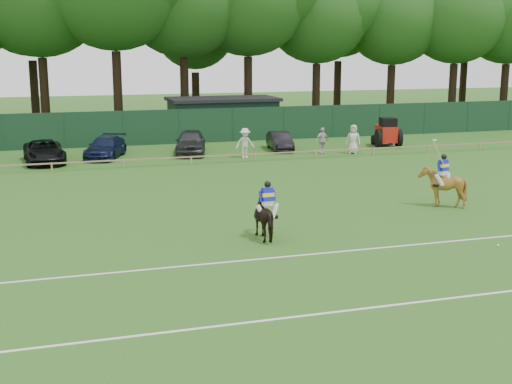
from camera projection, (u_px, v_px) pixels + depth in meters
name	position (u px, v px, depth m)	size (l,w,h in m)	color
ground	(267.00, 249.00, 23.77)	(160.00, 160.00, 0.00)	#1E4C14
horse_dark	(267.00, 218.00, 24.97)	(0.85, 1.86, 1.57)	black
horse_chestnut	(442.00, 187.00, 29.92)	(1.47, 1.65, 1.82)	brown
suv_black	(44.00, 152.00, 41.31)	(2.26, 4.91, 1.37)	black
sedan_navy	(106.00, 147.00, 43.19)	(1.86, 4.59, 1.33)	#131B3C
hatch_grey	(190.00, 142.00, 44.69)	(1.89, 4.69, 1.60)	#303032
estate_black	(280.00, 141.00, 46.42)	(1.30, 3.74, 1.23)	black
spectator_left	(245.00, 143.00, 43.13)	(1.22, 0.70, 1.88)	beige
spectator_mid	(322.00, 141.00, 44.78)	(1.02, 0.42, 1.74)	beige
spectator_right	(353.00, 139.00, 44.82)	(0.93, 0.61, 1.91)	beige
rider_dark	(268.00, 199.00, 24.81)	(0.94, 0.39, 1.41)	silver
rider_chestnut	(443.00, 169.00, 29.74)	(0.98, 0.51, 2.05)	silver
polo_ball	(498.00, 245.00, 24.08)	(0.09, 0.09, 0.09)	silver
pitch_lines	(303.00, 282.00, 20.50)	(60.00, 5.10, 0.01)	silver
pitch_rail	(174.00, 158.00, 40.52)	(62.10, 0.10, 0.50)	#997F5B
perimeter_fence	(152.00, 127.00, 48.78)	(92.08, 0.08, 2.50)	#14351E
utility_shed	(223.00, 117.00, 53.23)	(8.40, 4.40, 3.04)	#14331E
tree_row	(162.00, 131.00, 57.09)	(96.00, 12.00, 21.00)	#26561C
tractor	(387.00, 133.00, 48.03)	(2.06, 2.70, 2.05)	#B41C10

